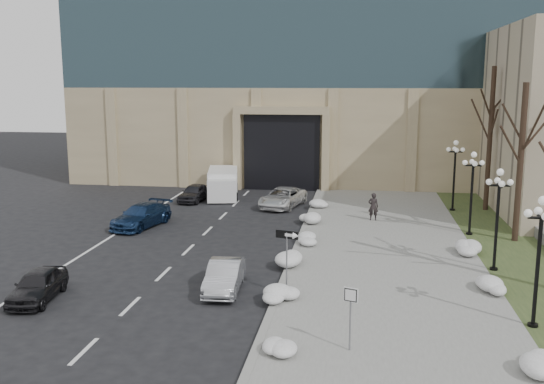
{
  "coord_description": "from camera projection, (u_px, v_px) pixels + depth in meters",
  "views": [
    {
      "loc": [
        2.15,
        -15.15,
        8.6
      ],
      "look_at": [
        -1.86,
        12.13,
        3.5
      ],
      "focal_mm": 40.0,
      "sensor_mm": 36.0,
      "label": 1
    }
  ],
  "objects": [
    {
      "name": "tree_far",
      "position": [
        491.0,
        119.0,
        39.28
      ],
      "size": [
        3.2,
        3.2,
        9.5
      ],
      "color": "black",
      "rests_on": "ground"
    },
    {
      "name": "snow_clump_g",
      "position": [
        318.0,
        205.0,
        40.95
      ],
      "size": [
        1.1,
        1.6,
        0.36
      ],
      "primitive_type": "ellipsoid",
      "color": "white",
      "rests_on": "sidewalk"
    },
    {
      "name": "car_b",
      "position": [
        224.0,
        276.0,
        25.04
      ],
      "size": [
        1.56,
        3.84,
        1.24
      ],
      "primitive_type": "imported",
      "rotation": [
        0.0,
        0.0,
        0.07
      ],
      "color": "#AEAFB6",
      "rests_on": "ground"
    },
    {
      "name": "car_c",
      "position": [
        141.0,
        216.0,
        35.94
      ],
      "size": [
        2.94,
        4.96,
        1.35
      ],
      "primitive_type": "imported",
      "rotation": [
        0.0,
        0.0,
        -0.24
      ],
      "color": "navy",
      "rests_on": "ground"
    },
    {
      "name": "snow_clump_f",
      "position": [
        309.0,
        220.0,
        36.54
      ],
      "size": [
        1.1,
        1.6,
        0.36
      ],
      "primitive_type": "ellipsoid",
      "color": "white",
      "rests_on": "sidewalk"
    },
    {
      "name": "snow_clump_h",
      "position": [
        534.0,
        366.0,
        17.87
      ],
      "size": [
        1.1,
        1.6,
        0.36
      ],
      "primitive_type": "ellipsoid",
      "color": "white",
      "rests_on": "sidewalk"
    },
    {
      "name": "car_d",
      "position": [
        283.0,
        198.0,
        41.58
      ],
      "size": [
        3.26,
        5.13,
        1.32
      ],
      "primitive_type": "imported",
      "rotation": [
        0.0,
        0.0,
        -0.24
      ],
      "color": "silver",
      "rests_on": "ground"
    },
    {
      "name": "lamppost_d",
      "position": [
        455.0,
        166.0,
        39.67
      ],
      "size": [
        1.18,
        1.18,
        4.76
      ],
      "color": "black",
      "rests_on": "ground"
    },
    {
      "name": "box_truck",
      "position": [
        223.0,
        184.0,
        45.39
      ],
      "size": [
        3.28,
        6.45,
        1.95
      ],
      "rotation": [
        0.0,
        0.0,
        0.2
      ],
      "color": "silver",
      "rests_on": "ground"
    },
    {
      "name": "lamppost_b",
      "position": [
        498.0,
        206.0,
        27.03
      ],
      "size": [
        1.18,
        1.18,
        4.76
      ],
      "color": "black",
      "rests_on": "ground"
    },
    {
      "name": "car_a",
      "position": [
        38.0,
        285.0,
        23.95
      ],
      "size": [
        1.86,
        3.74,
        1.23
      ],
      "primitive_type": "imported",
      "rotation": [
        0.0,
        0.0,
        0.12
      ],
      "color": "black",
      "rests_on": "ground"
    },
    {
      "name": "curb",
      "position": [
        294.0,
        253.0,
        30.36
      ],
      "size": [
        0.3,
        40.0,
        0.14
      ],
      "primitive_type": "cube",
      "color": "gray",
      "rests_on": "ground"
    },
    {
      "name": "sidewalk",
      "position": [
        385.0,
        257.0,
        29.72
      ],
      "size": [
        9.0,
        40.0,
        0.12
      ],
      "primitive_type": "cube",
      "color": "gray",
      "rests_on": "ground"
    },
    {
      "name": "lamppost_c",
      "position": [
        472.0,
        182.0,
        33.35
      ],
      "size": [
        1.18,
        1.18,
        4.76
      ],
      "color": "black",
      "rests_on": "ground"
    },
    {
      "name": "snow_clump_e",
      "position": [
        309.0,
        240.0,
        31.85
      ],
      "size": [
        1.1,
        1.6,
        0.36
      ],
      "primitive_type": "ellipsoid",
      "color": "white",
      "rests_on": "sidewalk"
    },
    {
      "name": "pedestrian",
      "position": [
        373.0,
        207.0,
        37.12
      ],
      "size": [
        0.63,
        0.43,
        1.71
      ],
      "primitive_type": "imported",
      "rotation": [
        0.0,
        0.0,
        3.11
      ],
      "color": "black",
      "rests_on": "sidewalk"
    },
    {
      "name": "snow_clump_i",
      "position": [
        491.0,
        288.0,
        24.59
      ],
      "size": [
        1.1,
        1.6,
        0.36
      ],
      "primitive_type": "ellipsoid",
      "color": "white",
      "rests_on": "sidewalk"
    },
    {
      "name": "snow_clump_j",
      "position": [
        468.0,
        251.0,
        29.82
      ],
      "size": [
        1.1,
        1.6,
        0.36
      ],
      "primitive_type": "ellipsoid",
      "color": "white",
      "rests_on": "sidewalk"
    },
    {
      "name": "snow_clump_d",
      "position": [
        296.0,
        261.0,
        28.24
      ],
      "size": [
        1.1,
        1.6,
        0.36
      ],
      "primitive_type": "ellipsoid",
      "color": "white",
      "rests_on": "sidewalk"
    },
    {
      "name": "snow_clump_b",
      "position": [
        275.0,
        350.0,
        18.9
      ],
      "size": [
        1.1,
        1.6,
        0.36
      ],
      "primitive_type": "ellipsoid",
      "color": "white",
      "rests_on": "sidewalk"
    },
    {
      "name": "keep_sign",
      "position": [
        351.0,
        305.0,
        19.04
      ],
      "size": [
        0.46,
        0.19,
        2.2
      ],
      "rotation": [
        0.0,
        0.0,
        -0.34
      ],
      "color": "slate",
      "rests_on": "ground"
    },
    {
      "name": "one_way_sign",
      "position": [
        291.0,
        243.0,
        24.16
      ],
      "size": [
        0.99,
        0.45,
        2.68
      ],
      "rotation": [
        0.0,
        0.0,
        -0.28
      ],
      "color": "slate",
      "rests_on": "ground"
    },
    {
      "name": "snow_clump_c",
      "position": [
        280.0,
        294.0,
        23.88
      ],
      "size": [
        1.1,
        1.6,
        0.36
      ],
      "primitive_type": "ellipsoid",
      "color": "white",
      "rests_on": "sidewalk"
    },
    {
      "name": "grass_strip",
      "position": [
        524.0,
        263.0,
        28.79
      ],
      "size": [
        4.0,
        40.0,
        0.1
      ],
      "primitive_type": "cube",
      "color": "#334422",
      "rests_on": "ground"
    },
    {
      "name": "car_e",
      "position": [
        194.0,
        193.0,
        43.57
      ],
      "size": [
        1.88,
        3.81,
        1.25
      ],
      "primitive_type": "imported",
      "rotation": [
        0.0,
        0.0,
        -0.11
      ],
      "color": "#2E2D32",
      "rests_on": "ground"
    },
    {
      "name": "lamppost_a",
      "position": [
        539.0,
        244.0,
        20.7
      ],
      "size": [
        1.18,
        1.18,
        4.76
      ],
      "color": "black",
      "rests_on": "ground"
    },
    {
      "name": "tree_mid",
      "position": [
        522.0,
        140.0,
        31.62
      ],
      "size": [
        3.2,
        3.2,
        8.5
      ],
      "color": "black",
      "rests_on": "ground"
    }
  ]
}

